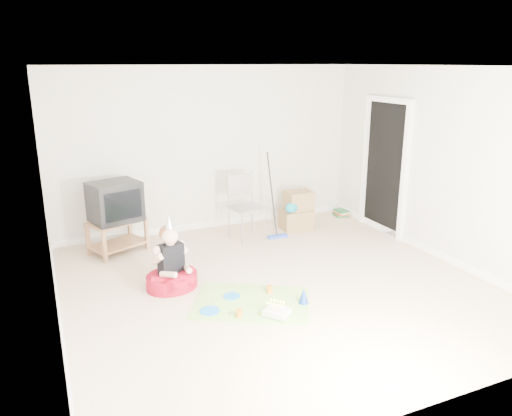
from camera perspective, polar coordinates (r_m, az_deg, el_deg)
name	(u,v)px	position (r m, az deg, el deg)	size (l,w,h in m)	color
ground	(277,286)	(6.21, 2.36, -8.85)	(5.00, 5.00, 0.00)	beige
doorway_recess	(385,169)	(8.14, 14.54, 4.38)	(0.02, 0.90, 2.05)	black
tv_stand	(118,234)	(7.42, -15.55, -2.83)	(0.89, 0.75, 0.48)	#976944
crt_tv	(115,202)	(7.28, -15.83, 0.71)	(0.65, 0.54, 0.56)	black
folding_chair	(247,208)	(7.62, -1.01, 0.03)	(0.52, 0.50, 1.03)	#96969B
cardboard_boxes	(297,211)	(8.17, 4.70, -0.36)	(0.53, 0.41, 0.62)	olive
floor_mop	(278,222)	(7.74, 2.51, -1.58)	(0.33, 0.43, 1.29)	blue
book_pile	(341,213)	(9.02, 9.70, -0.53)	(0.26, 0.31, 0.12)	#226633
seated_woman	(172,272)	(6.16, -9.62, -7.23)	(0.78, 0.78, 0.92)	#A40F22
party_mat	(252,302)	(5.80, -0.51, -10.73)	(1.30, 0.94, 0.01)	#DD2E7F
birthday_cake	(277,313)	(5.51, 2.41, -11.87)	(0.33, 0.34, 0.14)	silver
blue_plate_near	(232,296)	(5.93, -2.79, -10.03)	(0.20, 0.20, 0.01)	blue
blue_plate_far	(210,311)	(5.62, -5.31, -11.61)	(0.22, 0.22, 0.01)	blue
orange_cup_near	(270,289)	(6.00, 1.56, -9.28)	(0.07, 0.07, 0.09)	orange
orange_cup_far	(239,313)	(5.48, -1.97, -11.92)	(0.07, 0.07, 0.08)	orange
blue_party_hat	(304,296)	(5.77, 5.46, -9.96)	(0.12, 0.12, 0.18)	#1943B3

